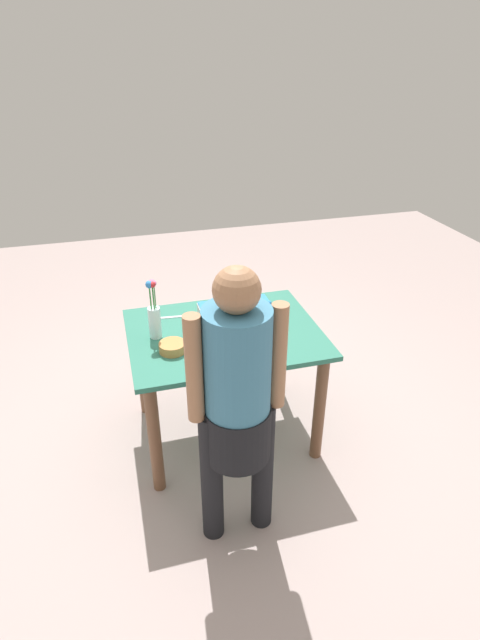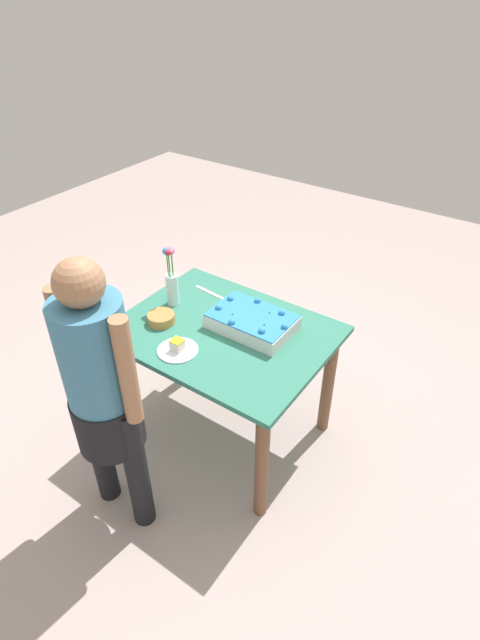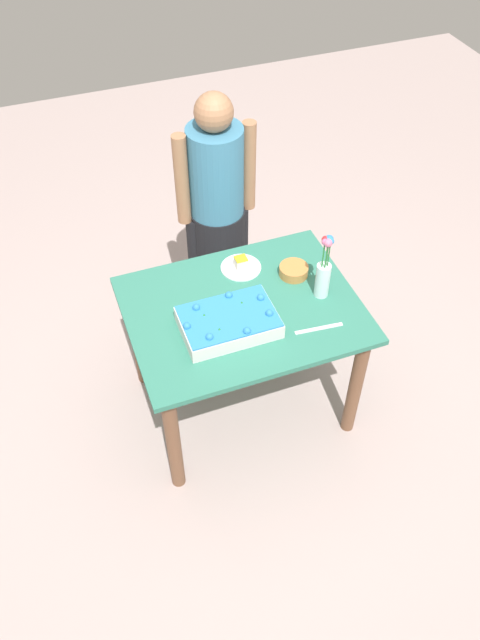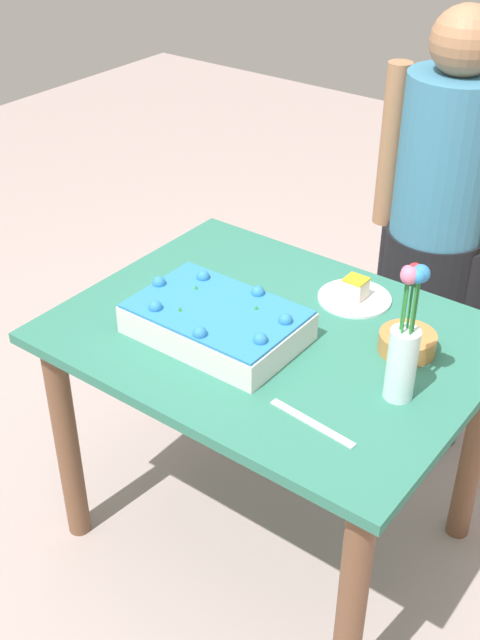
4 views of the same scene
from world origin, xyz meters
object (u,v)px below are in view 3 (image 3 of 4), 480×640
(serving_plate_with_slice, at_px, (241,266))
(sheet_cake, at_px, (229,322))
(flower_vase, at_px, (324,272))
(cake_knife, at_px, (319,329))
(person_standing, at_px, (217,202))
(fruit_bowl, at_px, (294,271))

(serving_plate_with_slice, bearing_deg, sheet_cake, 61.98)
(serving_plate_with_slice, relative_size, flower_vase, 0.58)
(sheet_cake, relative_size, cake_knife, 1.89)
(sheet_cake, xyz_separation_m, cake_knife, (-0.39, 0.15, -0.04))
(sheet_cake, xyz_separation_m, person_standing, (-0.23, -0.84, 0.04))
(serving_plate_with_slice, bearing_deg, person_standing, -93.53)
(cake_knife, relative_size, fruit_bowl, 1.59)
(sheet_cake, height_order, fruit_bowl, sheet_cake)
(sheet_cake, bearing_deg, fruit_bowl, -151.26)
(serving_plate_with_slice, relative_size, cake_knife, 0.89)
(flower_vase, bearing_deg, fruit_bowl, -68.96)
(cake_knife, bearing_deg, fruit_bowl, -90.21)
(serving_plate_with_slice, height_order, person_standing, person_standing)
(sheet_cake, height_order, flower_vase, flower_vase)
(sheet_cake, relative_size, person_standing, 0.30)
(cake_knife, distance_m, fruit_bowl, 0.39)
(sheet_cake, height_order, serving_plate_with_slice, sheet_cake)
(person_standing, bearing_deg, fruit_bowl, 18.85)
(fruit_bowl, bearing_deg, serving_plate_with_slice, -30.54)
(flower_vase, bearing_deg, person_standing, -70.64)
(sheet_cake, distance_m, person_standing, 0.87)
(cake_knife, xyz_separation_m, flower_vase, (-0.11, -0.21, 0.14))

